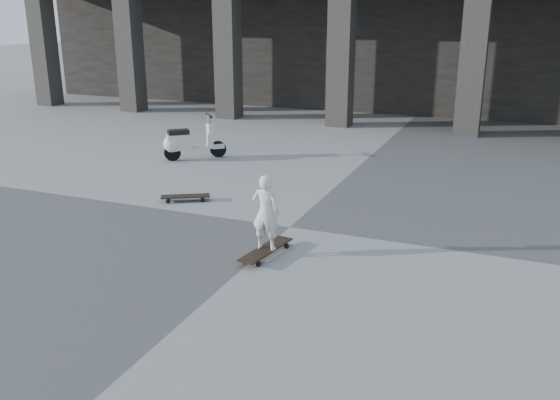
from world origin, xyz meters
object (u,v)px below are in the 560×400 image
at_px(longboard, 266,250).
at_px(scooter, 184,143).
at_px(skateboard_spare, 185,197).
at_px(child, 266,212).

distance_m(longboard, scooter, 5.83).
bearing_deg(skateboard_spare, child, -66.21).
height_order(longboard, child, child).
distance_m(child, scooter, 5.83).
bearing_deg(child, longboard, -4.25).
bearing_deg(longboard, skateboard_spare, 61.97).
bearing_deg(child, scooter, -52.45).
height_order(longboard, skateboard_spare, longboard).
bearing_deg(child, skateboard_spare, -40.92).
relative_size(skateboard_spare, child, 0.81).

